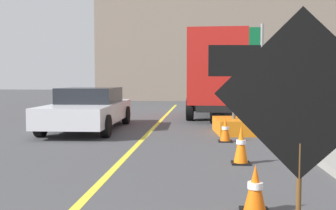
{
  "coord_description": "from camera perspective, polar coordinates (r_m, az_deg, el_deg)",
  "views": [
    {
      "loc": [
        1.6,
        -1.01,
        1.66
      ],
      "look_at": [
        1.02,
        5.83,
        1.2
      ],
      "focal_mm": 41.32,
      "sensor_mm": 36.0,
      "label": 1
    }
  ],
  "objects": [
    {
      "name": "lane_center_stripe",
      "position": [
        7.38,
        -7.87,
        -9.18
      ],
      "size": [
        0.14,
        36.0,
        0.01
      ],
      "primitive_type": "cube",
      "color": "yellow",
      "rests_on": "ground"
    },
    {
      "name": "roadwork_sign",
      "position": [
        3.85,
        19.01,
        0.83
      ],
      "size": [
        1.62,
        0.28,
        2.33
      ],
      "color": "#593819",
      "rests_on": "ground"
    },
    {
      "name": "arrow_board_trailer",
      "position": [
        12.08,
        9.68,
        -1.84
      ],
      "size": [
        1.6,
        1.9,
        2.7
      ],
      "color": "orange",
      "rests_on": "ground"
    },
    {
      "name": "box_truck",
      "position": [
        17.44,
        7.1,
        4.58
      ],
      "size": [
        2.54,
        7.35,
        3.56
      ],
      "color": "black",
      "rests_on": "ground"
    },
    {
      "name": "pickup_car",
      "position": [
        13.05,
        -11.56,
        -0.48
      ],
      "size": [
        2.23,
        5.21,
        1.38
      ],
      "color": "silver",
      "rests_on": "ground"
    },
    {
      "name": "highway_guide_sign",
      "position": [
        24.12,
        11.81,
        7.92
      ],
      "size": [
        2.79,
        0.18,
        5.0
      ],
      "color": "gray",
      "rests_on": "ground"
    },
    {
      "name": "far_building_block",
      "position": [
        33.06,
        7.64,
        9.16
      ],
      "size": [
        19.55,
        6.8,
        9.53
      ],
      "primitive_type": "cube",
      "color": "gray",
      "rests_on": "ground"
    },
    {
      "name": "traffic_cone_near_sign",
      "position": [
        5.0,
        12.73,
        -12.04
      ],
      "size": [
        0.36,
        0.36,
        0.61
      ],
      "color": "black",
      "rests_on": "ground"
    },
    {
      "name": "traffic_cone_mid_lane",
      "position": [
        7.73,
        10.72,
        -5.8
      ],
      "size": [
        0.36,
        0.36,
        0.76
      ],
      "color": "black",
      "rests_on": "ground"
    },
    {
      "name": "traffic_cone_far_lane",
      "position": [
        10.39,
        8.45,
        -3.66
      ],
      "size": [
        0.36,
        0.36,
        0.64
      ],
      "color": "black",
      "rests_on": "ground"
    }
  ]
}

